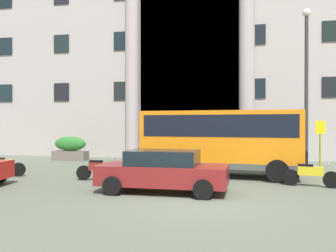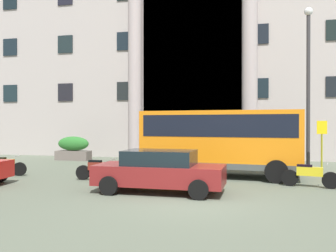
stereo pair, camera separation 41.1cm
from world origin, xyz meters
name	(u,v)px [view 2 (the right image)]	position (x,y,z in m)	size (l,w,h in m)	color
ground_plane	(190,204)	(0.00, 0.00, -0.06)	(80.00, 64.00, 0.12)	#5A6252
office_building_facade	(228,19)	(-0.01, 17.47, 10.28)	(38.90, 9.73, 20.57)	#AEA4A0
orange_minibus	(221,137)	(0.46, 5.50, 1.70)	(7.01, 3.22, 2.86)	orange
bus_stop_sign	(322,141)	(4.87, 7.12, 1.52)	(0.44, 0.08, 2.44)	#96981B
hedge_planter_far_west	(185,149)	(-2.00, 10.31, 0.80)	(1.55, 0.79, 1.67)	slate
hedge_planter_entrance_right	(73,149)	(-9.21, 10.46, 0.72)	(2.16, 0.82, 1.49)	#695E58
hedge_planter_entrance_left	(243,150)	(1.27, 10.62, 0.79)	(1.74, 0.85, 1.64)	slate
parked_compact_extra	(160,171)	(-1.25, 1.24, 0.73)	(4.34, 2.02, 1.42)	maroon
motorcycle_far_end	(98,169)	(-4.32, 3.20, 0.46)	(2.02, 0.55, 0.89)	black
motorcycle_near_kerb	(309,175)	(3.77, 3.39, 0.46)	(1.96, 0.69, 0.89)	black
scooter_by_planter	(3,166)	(-8.95, 3.43, 0.46)	(1.96, 0.69, 0.89)	black
lamppost_plaza_centre	(308,76)	(4.44, 8.18, 4.60)	(0.40, 0.40, 7.94)	#333235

